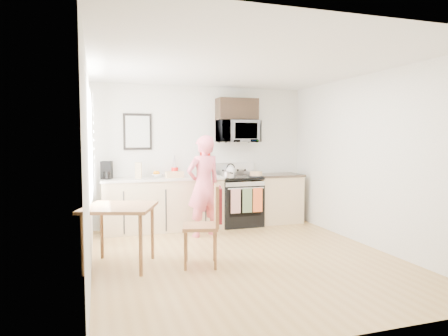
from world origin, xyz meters
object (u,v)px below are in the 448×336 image
object	(u,v)px
range	(239,202)
person	(204,186)
dining_table	(119,213)
microwave	(238,131)
chair	(212,214)
cake	(256,174)

from	to	relation	value
range	person	distance (m)	1.13
dining_table	microwave	bearing A→B (deg)	40.46
dining_table	chair	xyz separation A→B (m)	(1.13, -0.30, -0.02)
microwave	range	bearing A→B (deg)	-89.94
microwave	person	xyz separation A→B (m)	(-0.86, -0.72, -0.92)
dining_table	chair	world-z (taller)	chair
chair	cake	xyz separation A→B (m)	(1.42, 1.99, 0.30)
cake	dining_table	bearing A→B (deg)	-146.60
dining_table	chair	bearing A→B (deg)	-15.10
microwave	chair	distance (m)	2.75
microwave	dining_table	xyz separation A→B (m)	(-2.28, -1.94, -1.07)
person	cake	xyz separation A→B (m)	(1.12, 0.46, 0.13)
person	cake	size ratio (longest dim) A/B	6.00
microwave	cake	world-z (taller)	microwave
chair	person	bearing A→B (deg)	93.07
microwave	chair	size ratio (longest dim) A/B	0.73
range	dining_table	distance (m)	2.94
dining_table	range	bearing A→B (deg)	38.90
cake	range	bearing A→B (deg)	149.40
person	dining_table	xyz separation A→B (m)	(-1.42, -1.22, -0.15)
microwave	dining_table	bearing A→B (deg)	-139.54
dining_table	cake	xyz separation A→B (m)	(2.55, 1.68, 0.27)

